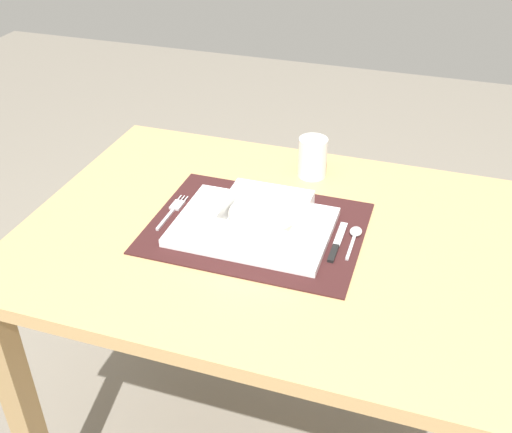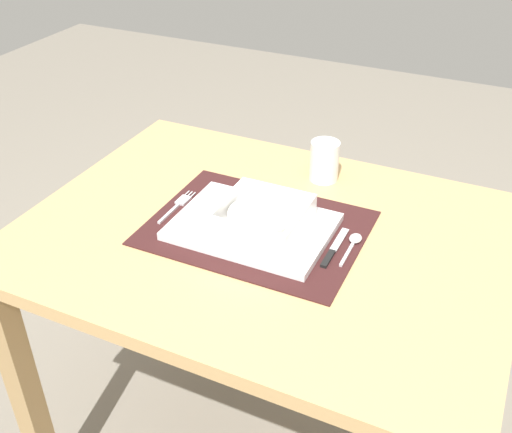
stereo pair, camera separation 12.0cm
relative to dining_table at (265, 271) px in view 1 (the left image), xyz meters
name	(u,v)px [view 1 (the left image)]	position (x,y,z in m)	size (l,w,h in m)	color
dining_table	(265,271)	(0.00, 0.00, 0.00)	(0.96, 0.72, 0.72)	tan
placemat	(256,228)	(-0.02, 0.00, 0.11)	(0.42, 0.32, 0.00)	#381919
serving_plate	(253,227)	(-0.02, -0.01, 0.11)	(0.31, 0.22, 0.02)	white
porridge_bowl	(264,219)	(0.00, -0.02, 0.14)	(0.16, 0.16, 0.05)	white
fork	(174,209)	(-0.20, 0.00, 0.11)	(0.02, 0.14, 0.00)	silver
spoon	(355,235)	(0.17, 0.03, 0.11)	(0.02, 0.11, 0.01)	silver
butter_knife	(337,244)	(0.15, -0.01, 0.11)	(0.01, 0.13, 0.01)	black
drinking_glass	(312,159)	(0.03, 0.25, 0.14)	(0.07, 0.07, 0.09)	white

